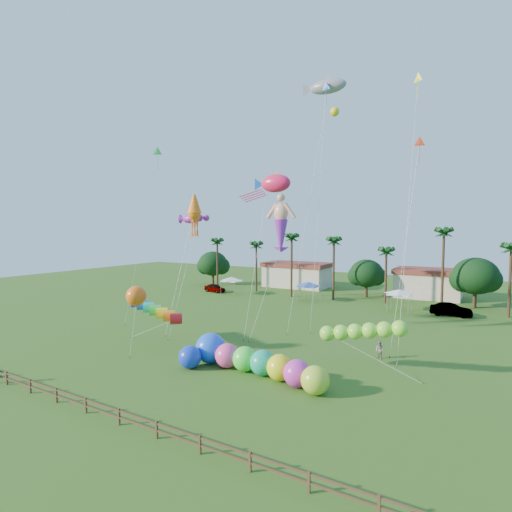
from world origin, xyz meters
The scene contains 22 objects.
ground centered at (0.00, 0.00, 0.00)m, with size 160.00×160.00×0.00m, color #285116.
tree_line centered at (3.57, 44.00, 4.28)m, with size 69.46×8.91×11.00m.
buildings_row centered at (-3.09, 50.00, 2.00)m, with size 35.00×7.00×4.00m.
tent_row centered at (-6.00, 36.33, 2.75)m, with size 31.00×4.00×0.60m.
fence centered at (0.00, -6.00, 0.61)m, with size 36.12×0.12×1.00m.
car_a centered at (-24.15, 36.58, 0.74)m, with size 1.74×4.33×1.48m, color #4C4C54.
car_b centered at (14.47, 36.08, 0.84)m, with size 1.78×5.10×1.68m, color #4C4C54.
spectator_b centered at (10.40, 13.89, 0.78)m, with size 0.76×0.59×1.56m, color gray.
caterpillar_inflatable centered at (2.64, 4.97, 1.08)m, with size 12.67×4.07×2.58m.
blue_ball centered at (-2.53, 3.51, 0.95)m, with size 1.89×1.89×1.89m, color blue.
rainbow_tube centered at (-8.58, 6.53, 3.06)m, with size 8.92×5.04×3.59m.
green_worm centered at (7.23, 9.24, 2.92)m, with size 10.78×1.82×3.67m.
orange_ball_kite centered at (-9.11, 3.98, 5.39)m, with size 2.21×2.25×6.31m.
merman_kite centered at (-0.53, 16.09, 11.66)m, with size 3.10×4.77×14.63m.
fish_kite centered at (-1.81, 17.37, 16.41)m, with size 5.49×6.80×17.51m.
shark_kite centered at (1.78, 23.40, 27.85)m, with size 6.08×7.91×28.91m.
squid_kite centered at (-8.87, 12.13, 13.07)m, with size 1.96×4.34×15.23m.
lobster_kite centered at (-11.04, 14.15, 12.61)m, with size 4.00×5.71×13.35m.
delta_kite_red centered at (12.55, 18.42, 19.07)m, with size 2.08×4.25×20.04m.
delta_kite_yellow centered at (12.44, 17.21, 24.16)m, with size 1.03×5.31×25.45m.
delta_kite_green centered at (-17.27, 15.37, 20.63)m, with size 2.27×4.84×21.60m.
delta_kite_blue centered at (1.98, 22.20, 26.74)m, with size 1.20×3.69×28.03m.
Camera 1 is at (18.39, -21.55, 11.55)m, focal length 28.00 mm.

